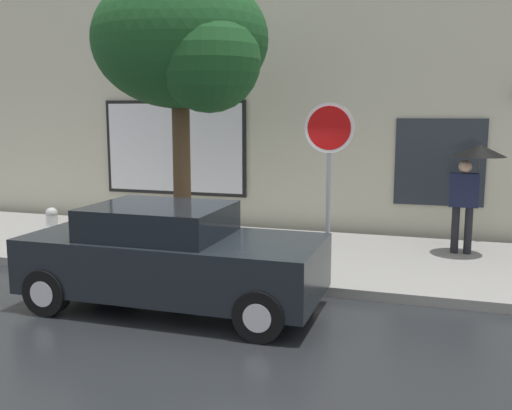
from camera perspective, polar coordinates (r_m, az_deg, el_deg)
name	(u,v)px	position (r m, az deg, el deg)	size (l,w,h in m)	color
ground_plane	(230,311)	(8.12, -2.57, -10.40)	(60.00, 60.00, 0.00)	black
sidewalk	(285,255)	(10.84, 2.92, -4.97)	(20.00, 4.00, 0.15)	gray
building_facade	(314,78)	(12.98, 5.76, 12.44)	(20.00, 0.67, 7.00)	beige
parked_car	(171,257)	(8.15, -8.37, -5.12)	(4.12, 1.86, 1.45)	black
fire_hydrant	(52,227)	(11.87, -19.51, -2.07)	(0.30, 0.44, 0.75)	white
pedestrian_with_umbrella	(473,169)	(11.07, 20.72, 3.32)	(0.94, 0.92, 2.01)	black
street_tree	(185,46)	(10.32, -7.04, 15.39)	(3.14, 2.67, 4.99)	#4C3823
stop_sign	(329,156)	(8.85, 7.22, 4.87)	(0.76, 0.10, 2.71)	gray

